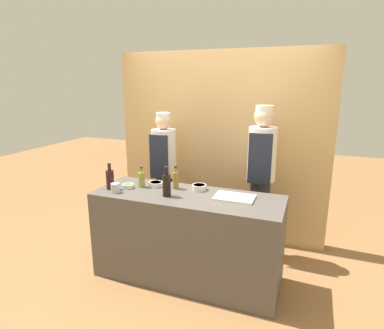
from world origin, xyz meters
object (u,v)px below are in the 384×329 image
at_px(chef_left, 164,172).
at_px(bottle_soy, 167,185).
at_px(cup_steel, 115,188).
at_px(chef_right, 261,175).
at_px(sauce_bowl_green, 128,186).
at_px(bottle_oil, 142,179).
at_px(bottle_wine, 110,179).
at_px(cutting_board, 234,197).
at_px(sauce_bowl_orange, 199,187).
at_px(sauce_bowl_brown, 156,184).
at_px(bottle_vinegar, 176,180).

bearing_deg(chef_left, bottle_soy, -62.78).
height_order(bottle_soy, cup_steel, bottle_soy).
height_order(chef_left, chef_right, chef_right).
relative_size(sauce_bowl_green, bottle_soy, 0.40).
bearing_deg(bottle_soy, cup_steel, -170.58).
bearing_deg(bottle_oil, bottle_wine, -147.84).
xyz_separation_m(cutting_board, chef_left, (-1.07, 0.67, -0.02)).
bearing_deg(chef_left, sauce_bowl_orange, -39.67).
bearing_deg(chef_left, chef_right, 0.01).
bearing_deg(chef_left, cutting_board, -32.07).
bearing_deg(bottle_oil, bottle_soy, -23.90).
bearing_deg(bottle_soy, sauce_bowl_green, 170.78).
height_order(bottle_wine, cup_steel, bottle_wine).
distance_m(sauce_bowl_green, cutting_board, 1.13).
bearing_deg(cutting_board, bottle_wine, -172.06).
relative_size(sauce_bowl_brown, chef_left, 0.09).
relative_size(sauce_bowl_green, chef_left, 0.07).
height_order(sauce_bowl_orange, cup_steel, cup_steel).
bearing_deg(bottle_oil, sauce_bowl_green, -144.38).
distance_m(bottle_vinegar, chef_left, 0.74).
bearing_deg(sauce_bowl_orange, bottle_soy, -129.34).
distance_m(bottle_vinegar, chef_right, 1.00).
relative_size(bottle_wine, bottle_soy, 0.91).
bearing_deg(bottle_oil, sauce_bowl_brown, 28.68).
bearing_deg(bottle_oil, cutting_board, 0.34).
height_order(sauce_bowl_green, bottle_oil, bottle_oil).
xyz_separation_m(cup_steel, chef_left, (0.10, 0.93, -0.06)).
bearing_deg(bottle_soy, bottle_vinegar, 93.12).
height_order(cutting_board, chef_right, chef_right).
relative_size(cutting_board, cup_steel, 3.99).
relative_size(sauce_bowl_orange, chef_right, 0.09).
distance_m(chef_left, chef_right, 1.22).
bearing_deg(cup_steel, chef_left, 83.75).
bearing_deg(chef_right, sauce_bowl_brown, -149.40).
bearing_deg(sauce_bowl_green, cup_steel, -104.23).
bearing_deg(sauce_bowl_orange, chef_left, 140.33).
distance_m(sauce_bowl_green, sauce_bowl_brown, 0.30).
bearing_deg(bottle_soy, chef_right, 47.15).
xyz_separation_m(bottle_oil, chef_left, (-0.06, 0.68, -0.10)).
bearing_deg(bottle_vinegar, bottle_soy, -86.88).
height_order(sauce_bowl_brown, chef_left, chef_left).
xyz_separation_m(sauce_bowl_green, cup_steel, (-0.04, -0.17, 0.02)).
distance_m(bottle_soy, chef_right, 1.15).
distance_m(sauce_bowl_green, bottle_vinegar, 0.51).
bearing_deg(bottle_wine, cutting_board, 7.94).
bearing_deg(sauce_bowl_brown, bottle_vinegar, 2.09).
height_order(cup_steel, chef_right, chef_right).
bearing_deg(cup_steel, sauce_bowl_orange, 26.02).
distance_m(cutting_board, bottle_vinegar, 0.66).
height_order(sauce_bowl_brown, bottle_oil, bottle_oil).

